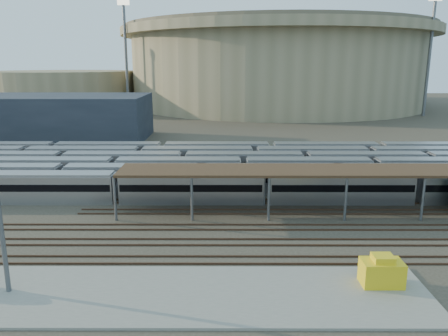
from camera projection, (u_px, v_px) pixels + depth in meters
name	position (u px, v px, depth m)	size (l,w,h in m)	color
ground	(186.00, 224.00, 47.89)	(420.00, 420.00, 0.00)	#383026
apron	(103.00, 294.00, 33.31)	(50.00, 9.00, 0.20)	gray
subway_trains	(196.00, 169.00, 65.44)	(131.14, 23.90, 3.60)	#A7A6AB
inspection_shed	(378.00, 172.00, 50.53)	(60.30, 6.00, 5.30)	#5B5C60
empty_tracks	(182.00, 242.00, 43.01)	(170.00, 9.62, 0.18)	#4C3323
stadium	(276.00, 64.00, 179.96)	(124.00, 124.00, 32.50)	gray
secondary_arena	(63.00, 89.00, 172.75)	(56.00, 56.00, 14.00)	gray
service_building	(55.00, 117.00, 100.26)	(42.00, 20.00, 10.00)	#1E232D
floodlight_0	(126.00, 52.00, 150.00)	(4.00, 1.00, 38.40)	#5B5C60
floodlight_2	(430.00, 52.00, 139.97)	(4.00, 1.00, 38.40)	#5B5C60
floodlight_3	(194.00, 55.00, 198.52)	(4.00, 1.00, 38.40)	#5B5C60
yellow_equipment	(382.00, 273.00, 34.37)	(3.18, 1.99, 1.99)	gold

